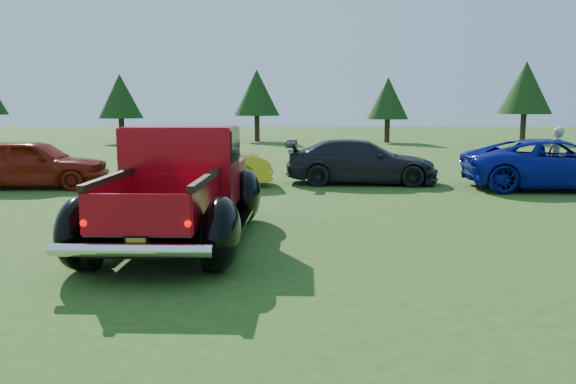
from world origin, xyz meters
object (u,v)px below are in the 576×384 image
object	(u,v)px
tree_west	(120,96)
tree_mid_right	(388,99)
pickup_truck	(183,185)
show_car_red	(33,163)
show_car_grey	(361,162)
show_car_blue	(557,164)
tree_east	(525,88)
show_car_yellow	(197,162)
spectator	(555,156)
tree_mid_left	(257,93)

from	to	relation	value
tree_west	tree_mid_right	bearing A→B (deg)	3.18
tree_west	pickup_truck	bearing A→B (deg)	-69.87
show_car_red	tree_mid_right	bearing A→B (deg)	-35.87
show_car_red	show_car_grey	size ratio (longest dim) A/B	0.91
pickup_truck	show_car_blue	xyz separation A→B (m)	(9.85, 6.45, -0.25)
tree_mid_right	show_car_blue	world-z (taller)	tree_mid_right
tree_mid_right	show_car_blue	bearing A→B (deg)	-85.16
tree_east	show_car_grey	bearing A→B (deg)	-122.49
pickup_truck	show_car_yellow	xyz separation A→B (m)	(-1.01, 6.70, -0.24)
show_car_blue	spectator	distance (m)	1.01
pickup_truck	show_car_grey	world-z (taller)	pickup_truck
show_car_yellow	tree_east	bearing A→B (deg)	-51.29
pickup_truck	spectator	xyz separation A→B (m)	(10.20, 7.38, -0.08)
tree_east	show_car_yellow	world-z (taller)	tree_east
show_car_red	show_car_yellow	size ratio (longest dim) A/B	0.96
show_car_blue	spectator	xyz separation A→B (m)	(0.35, 0.94, 0.16)
show_car_blue	tree_mid_left	bearing A→B (deg)	27.55
show_car_grey	show_car_blue	world-z (taller)	show_car_blue
tree_east	spectator	size ratio (longest dim) A/B	2.96
spectator	show_car_grey	bearing A→B (deg)	-44.10
show_car_grey	tree_east	bearing A→B (deg)	-30.57
tree_mid_left	tree_mid_right	world-z (taller)	tree_mid_left
tree_mid_left	show_car_yellow	world-z (taller)	tree_mid_left
show_car_yellow	spectator	distance (m)	11.23
tree_west	show_car_blue	world-z (taller)	tree_west
show_car_yellow	spectator	bearing A→B (deg)	-97.31
show_car_red	show_car_blue	world-z (taller)	show_car_blue
tree_west	pickup_truck	world-z (taller)	tree_west
tree_mid_right	tree_east	world-z (taller)	tree_east
tree_east	show_car_blue	bearing A→B (deg)	-108.52
pickup_truck	tree_mid_left	bearing A→B (deg)	92.26
tree_west	show_car_yellow	distance (m)	22.60
pickup_truck	show_car_red	xyz separation A→B (m)	(-5.95, 6.35, -0.25)
show_car_yellow	pickup_truck	bearing A→B (deg)	177.78
tree_west	tree_mid_left	size ratio (longest dim) A/B	0.92
show_car_grey	spectator	world-z (taller)	spectator
tree_mid_left	pickup_truck	size ratio (longest dim) A/B	0.88
tree_mid_right	show_car_yellow	bearing A→B (deg)	-112.64
show_car_red	spectator	xyz separation A→B (m)	(16.14, 1.04, 0.16)
show_car_grey	show_car_blue	xyz separation A→B (m)	(5.71, -1.15, 0.05)
tree_east	show_car_red	distance (m)	31.54
tree_west	show_car_red	size ratio (longest dim) A/B	1.05
spectator	tree_east	bearing A→B (deg)	-150.47
show_car_yellow	tree_west	bearing A→B (deg)	12.77
tree_mid_left	show_car_grey	world-z (taller)	tree_mid_left
pickup_truck	show_car_yellow	world-z (taller)	pickup_truck
tree_mid_left	tree_east	bearing A→B (deg)	-4.76
pickup_truck	show_car_grey	bearing A→B (deg)	61.76
tree_mid_right	tree_mid_left	bearing A→B (deg)	173.66
show_car_blue	show_car_yellow	bearing A→B (deg)	90.82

